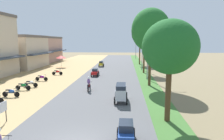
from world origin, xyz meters
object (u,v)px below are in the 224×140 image
streetlamp_near (148,48)px  streetlamp_far (136,44)px  parked_motorbike_third (23,86)px  car_hatchback_yellow (101,64)px  vendor_umbrella (61,57)px  streetlamp_mid (142,47)px  parked_motorbike_sixth (57,72)px  street_signboard (1,110)px  median_tree_third (144,39)px  median_tree_second (151,30)px  utility_pole_near (148,45)px  parked_motorbike_fifth (42,77)px  parked_motorbike_second (11,92)px  car_hatchback_blue (126,132)px  motorbike_ahead_second (89,84)px  median_tree_nearest (170,47)px  parked_motorbike_fourth (31,83)px  median_tree_fourth (140,34)px  car_sedan_red (95,72)px  car_van_silver (121,92)px  utility_pole_far (151,46)px

streetlamp_near → streetlamp_far: size_ratio=0.96×
parked_motorbike_third → car_hatchback_yellow: car_hatchback_yellow is taller
vendor_umbrella → streetlamp_mid: streetlamp_mid is taller
parked_motorbike_sixth → streetlamp_far: streetlamp_far is taller
street_signboard → median_tree_third: bearing=63.3°
median_tree_second → utility_pole_near: size_ratio=1.06×
streetlamp_mid → car_hatchback_yellow: bearing=153.9°
parked_motorbike_fifth → parked_motorbike_sixth: bearing=84.2°
parked_motorbike_sixth → vendor_umbrella: vendor_umbrella is taller
parked_motorbike_second → car_hatchback_yellow: bearing=75.7°
parked_motorbike_sixth → car_hatchback_blue: bearing=-62.3°
median_tree_second → utility_pole_near: 20.17m
utility_pole_near → motorbike_ahead_second: (-9.10, -23.26, -3.88)m
streetlamp_far → motorbike_ahead_second: 42.94m
median_tree_nearest → streetlamp_mid: size_ratio=0.91×
parked_motorbike_fourth → vendor_umbrella: bearing=97.2°
vendor_umbrella → car_hatchback_yellow: bearing=8.4°
median_tree_fourth → median_tree_nearest: bearing=-90.6°
vendor_umbrella → motorbike_ahead_second: bearing=-63.9°
street_signboard → utility_pole_near: (13.33, 32.73, 3.63)m
utility_pole_near → motorbike_ahead_second: utility_pole_near is taller
parked_motorbike_sixth → streetlamp_mid: 16.61m
parked_motorbike_sixth → median_tree_second: size_ratio=0.19×
street_signboard → median_tree_second: median_tree_second is taller
vendor_umbrella → median_tree_third: median_tree_third is taller
parked_motorbike_fourth → street_signboard: size_ratio=1.20×
parked_motorbike_third → car_sedan_red: size_ratio=0.80×
median_tree_second → car_hatchback_blue: size_ratio=4.81×
parked_motorbike_sixth → utility_pole_near: (16.37, 12.94, 4.18)m
car_hatchback_blue → car_van_silver: car_van_silver is taller
median_tree_fourth → car_hatchback_yellow: (-8.75, -5.48, -6.57)m
car_sedan_red → car_van_silver: bearing=-71.5°
parked_motorbike_third → parked_motorbike_fourth: 1.46m
median_tree_second → median_tree_nearest: bearing=-90.2°
parked_motorbike_fifth → vendor_umbrella: 15.11m
parked_motorbike_third → streetlamp_mid: bearing=49.1°
utility_pole_near → streetlamp_near: bearing=-96.4°
streetlamp_far → car_hatchback_yellow: size_ratio=4.22×
vendor_umbrella → median_tree_fourth: (17.35, 6.75, 5.01)m
streetlamp_mid → car_sedan_red: streetlamp_mid is taller
median_tree_nearest → streetlamp_mid: 25.19m
parked_motorbike_third → street_signboard: size_ratio=1.20×
motorbike_ahead_second → median_tree_second: bearing=24.8°
parked_motorbike_fourth → utility_pole_far: utility_pole_far is taller
motorbike_ahead_second → parked_motorbike_fifth: bearing=146.1°
parked_motorbike_fifth → street_signboard: size_ratio=1.20×
parked_motorbike_third → median_tree_nearest: 17.40m
car_sedan_red → parked_motorbike_third: bearing=-125.0°
parked_motorbike_fifth → median_tree_fourth: median_tree_fourth is taller
parked_motorbike_fourth → streetlamp_far: bearing=70.1°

